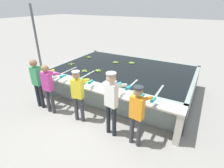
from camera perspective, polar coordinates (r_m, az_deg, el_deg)
name	(u,v)px	position (r m, az deg, el deg)	size (l,w,h in m)	color
ground_plane	(93,117)	(5.53, -6.15, -10.73)	(80.00, 80.00, 0.00)	gray
wash_tank	(124,79)	(6.92, 3.88, 1.48)	(5.10, 3.42, 0.93)	gray
work_ledge	(96,95)	(5.33, -5.10, -3.62)	(5.10, 0.45, 0.93)	#B7B2A3
worker_0	(37,79)	(6.06, -23.16, 1.41)	(0.42, 0.72, 1.66)	#1E2328
worker_1	(49,85)	(5.64, -20.01, -0.25)	(0.41, 0.71, 1.60)	#38383D
worker_2	(78,92)	(5.00, -10.96, -2.46)	(0.48, 0.73, 1.58)	#38383D
worker_3	(112,98)	(4.31, -0.01, -4.60)	(0.48, 0.75, 1.76)	#1E2328
worker_4	(138,111)	(4.11, 8.33, -8.67)	(0.47, 0.73, 1.59)	#38383D
banana_bunch_floating_0	(84,71)	(6.49, -8.99, 4.23)	(0.28, 0.28, 0.08)	#9EC642
banana_bunch_floating_1	(89,57)	(8.18, -7.59, 8.68)	(0.27, 0.27, 0.08)	#7FAD33
banana_bunch_floating_2	(116,62)	(7.38, 1.21, 7.10)	(0.28, 0.28, 0.08)	#93BC3D
banana_bunch_floating_3	(132,63)	(7.36, 6.44, 6.89)	(0.28, 0.28, 0.08)	#8CB738
banana_bunch_floating_4	(72,64)	(7.35, -13.07, 6.38)	(0.24, 0.24, 0.08)	#9EC642
banana_bunch_floating_5	(98,71)	(6.48, -4.53, 4.42)	(0.28, 0.28, 0.08)	#8CB738
banana_bunch_ledge_0	(74,81)	(5.69, -12.35, 0.94)	(0.28, 0.28, 0.08)	#7FAD33
banana_bunch_ledge_1	(85,82)	(5.55, -8.95, 0.60)	(0.26, 0.28, 0.08)	#9EC642
knife_0	(133,97)	(4.68, 7.00, -4.26)	(0.27, 0.27, 0.02)	silver
support_post_left	(38,47)	(7.86, -23.12, 11.19)	(0.09, 0.09, 3.20)	slate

